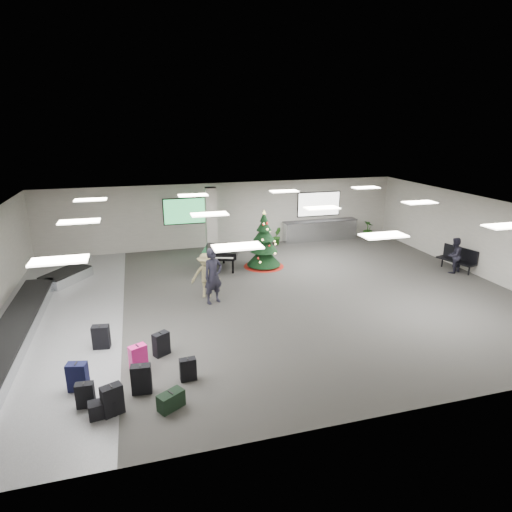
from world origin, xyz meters
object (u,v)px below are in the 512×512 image
object	(u,v)px
grand_piano	(221,252)
traveler_a	(213,276)
traveler_bench	(454,255)
christmas_tree	(264,247)
service_counter	(320,230)
traveler_b	(206,275)
potted_plant_left	(277,236)
baggage_carousel	(27,317)
potted_plant_right	(368,229)
bench	(458,258)
pink_suitcase	(138,358)

from	to	relation	value
grand_piano	traveler_a	world-z (taller)	traveler_a
grand_piano	traveler_bench	world-z (taller)	traveler_bench
christmas_tree	traveler_a	world-z (taller)	christmas_tree
service_counter	traveler_b	distance (m)	9.34
service_counter	traveler_bench	bearing A→B (deg)	-62.69
christmas_tree	potted_plant_left	distance (m)	3.65
baggage_carousel	potted_plant_right	size ratio (longest dim) A/B	10.56
baggage_carousel	service_counter	bearing A→B (deg)	27.67
christmas_tree	grand_piano	xyz separation A→B (m)	(-1.83, 0.23, -0.11)
potted_plant_left	traveler_a	bearing A→B (deg)	-124.45
bench	traveler_bench	distance (m)	0.43
christmas_tree	traveler_a	xyz separation A→B (m)	(-2.81, -3.29, 0.12)
baggage_carousel	potted_plant_right	world-z (taller)	potted_plant_right
baggage_carousel	traveler_b	xyz separation A→B (m)	(5.74, 0.67, 0.60)
baggage_carousel	bench	world-z (taller)	bench
service_counter	potted_plant_right	xyz separation A→B (m)	(2.78, -0.16, -0.09)
christmas_tree	bench	world-z (taller)	christmas_tree
potted_plant_left	potted_plant_right	size ratio (longest dim) A/B	0.96
christmas_tree	traveler_bench	bearing A→B (deg)	-21.54
traveler_a	potted_plant_right	xyz separation A→B (m)	(9.72, 6.51, -0.52)
pink_suitcase	potted_plant_right	world-z (taller)	potted_plant_right
traveler_bench	traveler_b	bearing A→B (deg)	-20.67
baggage_carousel	traveler_bench	xyz separation A→B (m)	(16.08, 0.45, 0.54)
pink_suitcase	potted_plant_left	distance (m)	12.42
pink_suitcase	potted_plant_left	xyz separation A→B (m)	(7.07, 10.20, 0.11)
pink_suitcase	traveler_b	distance (m)	4.96
traveler_a	traveler_bench	world-z (taller)	traveler_a
baggage_carousel	pink_suitcase	world-z (taller)	pink_suitcase
grand_piano	traveler_bench	size ratio (longest dim) A/B	1.46
traveler_bench	potted_plant_left	size ratio (longest dim) A/B	1.71
pink_suitcase	service_counter	bearing A→B (deg)	22.19
traveler_a	traveler_bench	bearing A→B (deg)	-19.94
pink_suitcase	potted_plant_right	bearing A→B (deg)	14.47
bench	potted_plant_left	size ratio (longest dim) A/B	1.89
traveler_a	potted_plant_left	distance (m)	7.92
pink_suitcase	grand_piano	size ratio (longest dim) A/B	0.31
service_counter	bench	size ratio (longest dim) A/B	2.43
baggage_carousel	grand_piano	world-z (taller)	grand_piano
grand_piano	traveler_b	world-z (taller)	traveler_b
christmas_tree	pink_suitcase	bearing A→B (deg)	-127.78
pink_suitcase	bench	world-z (taller)	bench
traveler_b	traveler_a	bearing A→B (deg)	-62.64
bench	grand_piano	bearing A→B (deg)	147.33
traveler_bench	baggage_carousel	bearing A→B (deg)	-17.87
baggage_carousel	traveler_b	distance (m)	5.81
christmas_tree	traveler_bench	xyz separation A→B (m)	(7.38, -2.91, -0.10)
traveler_a	christmas_tree	bearing A→B (deg)	27.45
christmas_tree	traveler_b	world-z (taller)	christmas_tree
potted_plant_left	grand_piano	bearing A→B (deg)	-139.45
grand_piano	traveler_a	bearing A→B (deg)	-86.38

